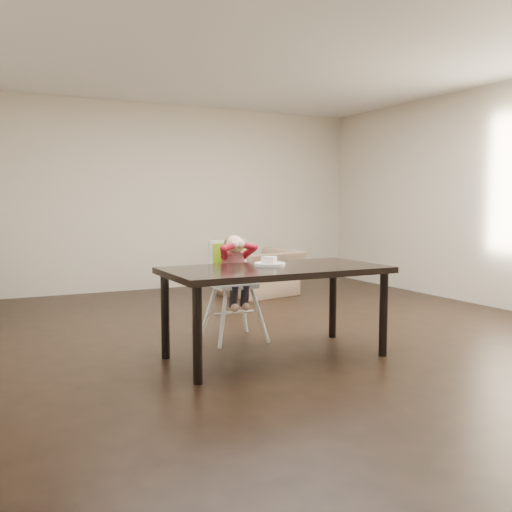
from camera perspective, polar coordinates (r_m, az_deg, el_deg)
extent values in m
plane|color=black|center=(5.51, 3.17, -8.01)|extent=(7.00, 7.00, 0.00)
cube|color=beige|center=(8.57, -8.52, 5.83)|extent=(6.00, 0.02, 2.70)
cube|color=beige|center=(7.33, 24.16, 5.51)|extent=(0.02, 7.00, 2.70)
cube|color=white|center=(5.54, 3.32, 20.27)|extent=(6.00, 7.00, 0.02)
cube|color=black|center=(4.65, 1.94, -1.42)|extent=(1.80, 0.90, 0.05)
cylinder|color=black|center=(4.05, -5.88, -7.87)|extent=(0.07, 0.07, 0.70)
cylinder|color=black|center=(4.86, 12.63, -5.73)|extent=(0.07, 0.07, 0.70)
cylinder|color=black|center=(4.73, -9.07, -5.97)|extent=(0.07, 0.07, 0.70)
cylinder|color=black|center=(5.44, 7.69, -4.45)|extent=(0.07, 0.07, 0.70)
cylinder|color=white|center=(5.07, -3.35, -6.18)|extent=(0.04, 0.04, 0.52)
cylinder|color=white|center=(5.22, 0.43, -5.84)|extent=(0.04, 0.04, 0.52)
cylinder|color=white|center=(5.41, -4.83, -5.46)|extent=(0.04, 0.04, 0.52)
cylinder|color=white|center=(5.55, -1.25, -5.17)|extent=(0.04, 0.04, 0.52)
cube|color=white|center=(5.27, -2.26, -2.89)|extent=(0.38, 0.34, 0.05)
cube|color=#86C819|center=(5.26, -2.26, -2.54)|extent=(0.30, 0.28, 0.03)
cube|color=white|center=(5.37, -2.87, -0.45)|extent=(0.37, 0.05, 0.39)
cube|color=#86C819|center=(5.35, -2.75, -0.57)|extent=(0.31, 0.02, 0.35)
cube|color=black|center=(5.26, -3.07, -0.67)|extent=(0.03, 0.17, 0.02)
cube|color=black|center=(5.31, -1.87, -0.62)|extent=(0.03, 0.17, 0.02)
cylinder|color=red|center=(5.25, -2.27, -1.04)|extent=(0.22, 0.22, 0.25)
sphere|color=beige|center=(5.21, -2.19, 1.16)|extent=(0.17, 0.17, 0.17)
ellipsoid|color=brown|center=(5.23, -2.29, 1.37)|extent=(0.17, 0.16, 0.13)
sphere|color=beige|center=(5.12, -2.14, 1.13)|extent=(0.08, 0.08, 0.07)
sphere|color=beige|center=(5.14, -1.48, 1.15)|extent=(0.08, 0.08, 0.07)
cylinder|color=white|center=(4.74, 1.39, -0.87)|extent=(0.34, 0.34, 0.02)
torus|color=white|center=(4.73, 1.39, -0.74)|extent=(0.34, 0.34, 0.01)
imported|color=#94785E|center=(7.76, 0.49, -0.94)|extent=(1.07, 0.81, 0.84)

